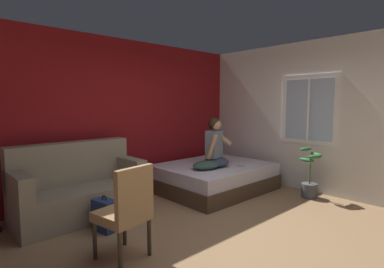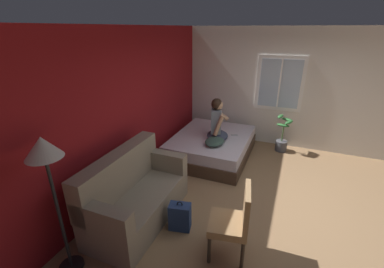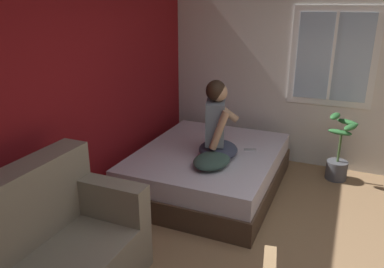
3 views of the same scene
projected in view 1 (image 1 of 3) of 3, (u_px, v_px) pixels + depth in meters
The scene contains 11 objects.
ground_plane at pixel (233, 242), 3.47m from camera, with size 40.00×40.00×0.00m, color #93704C.
wall_back_accent at pixel (118, 117), 5.25m from camera, with size 10.15×0.16×2.70m, color maroon.
wall_side_with_window at pixel (333, 118), 5.13m from camera, with size 0.19×6.49×2.70m.
bed at pixel (214, 177), 5.53m from camera, with size 1.99×1.60×0.48m.
couch at pixel (78, 189), 4.21m from camera, with size 1.71×0.83×1.04m.
side_chair at pixel (126, 209), 3.03m from camera, with size 0.54×0.54×0.98m.
person_seated at pixel (215, 147), 5.29m from camera, with size 0.63×0.58×0.88m.
backpack at pixel (105, 216), 3.75m from camera, with size 0.28×0.33×0.46m.
throw_pillow at pixel (206, 165), 5.08m from camera, with size 0.48×0.36×0.14m, color #385147.
cell_phone at pixel (240, 166), 5.32m from camera, with size 0.07×0.14×0.01m, color #B7B7BC.
potted_plant at pixel (310, 180), 5.07m from camera, with size 0.39×0.37×0.85m.
Camera 1 is at (-2.61, -2.11, 1.60)m, focal length 28.00 mm.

